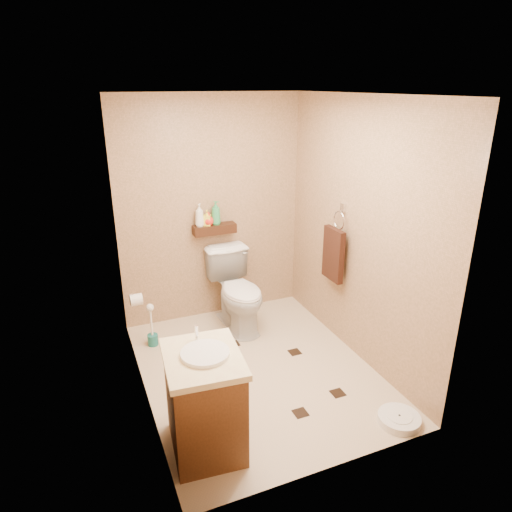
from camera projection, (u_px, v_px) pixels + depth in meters
name	position (u px, v px, depth m)	size (l,w,h in m)	color
ground	(257.00, 370.00, 4.21)	(2.50, 2.50, 0.00)	#C6AD91
wall_back	(212.00, 211.00, 4.86)	(2.00, 0.04, 2.40)	tan
wall_front	(338.00, 313.00, 2.70)	(2.00, 0.04, 2.40)	tan
wall_left	(134.00, 265.00, 3.42)	(0.04, 2.50, 2.40)	tan
wall_right	(358.00, 233.00, 4.14)	(0.04, 2.50, 2.40)	tan
ceiling	(257.00, 94.00, 3.35)	(2.00, 2.50, 0.02)	white
wall_shelf	(215.00, 229.00, 4.85)	(0.46, 0.14, 0.10)	#36180E
floor_accents	(260.00, 372.00, 4.16)	(1.15, 1.29, 0.01)	black
toilet	(238.00, 291.00, 4.82)	(0.47, 0.82, 0.83)	white
vanity	(205.00, 401.00, 3.19)	(0.57, 0.67, 0.88)	brown
bathroom_scale	(399.00, 419.00, 3.54)	(0.37, 0.37, 0.07)	white
toilet_brush	(152.00, 331.00, 4.55)	(0.11, 0.11, 0.46)	#1B6D69
towel_ring	(334.00, 252.00, 4.42)	(0.12, 0.30, 0.76)	silver
toilet_paper	(136.00, 300.00, 4.22)	(0.12, 0.11, 0.12)	white
bottle_a	(199.00, 215.00, 4.74)	(0.09, 0.09, 0.24)	white
bottle_b	(207.00, 218.00, 4.78)	(0.07, 0.08, 0.17)	yellow
bottle_c	(209.00, 219.00, 4.79)	(0.11, 0.11, 0.14)	red
bottle_d	(216.00, 213.00, 4.80)	(0.10, 0.10, 0.25)	#339959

